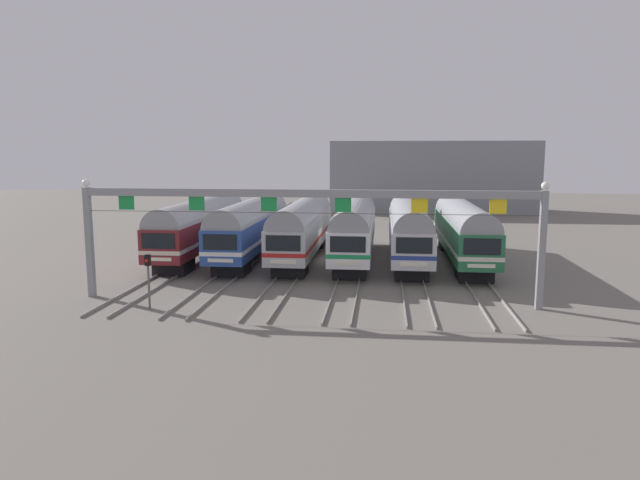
{
  "coord_description": "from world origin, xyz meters",
  "views": [
    {
      "loc": [
        4.35,
        -45.63,
        8.54
      ],
      "look_at": [
        -0.48,
        -1.92,
        1.86
      ],
      "focal_mm": 32.67,
      "sensor_mm": 36.0,
      "label": 1
    }
  ],
  "objects_px": {
    "commuter_train_green": "(463,228)",
    "commuter_train_maroon": "(201,224)",
    "commuter_train_blue": "(251,225)",
    "commuter_train_stainless": "(303,226)",
    "commuter_train_white": "(355,227)",
    "catenary_gantry": "(306,209)",
    "commuter_train_silver": "(408,227)",
    "yard_signal_mast": "(148,271)"
  },
  "relations": [
    {
      "from": "commuter_train_blue",
      "to": "catenary_gantry",
      "type": "bearing_deg",
      "value": -65.04
    },
    {
      "from": "commuter_train_maroon",
      "to": "commuter_train_white",
      "type": "height_order",
      "value": "same"
    },
    {
      "from": "commuter_train_blue",
      "to": "commuter_train_maroon",
      "type": "bearing_deg",
      "value": 180.0
    },
    {
      "from": "commuter_train_maroon",
      "to": "commuter_train_white",
      "type": "relative_size",
      "value": 1.0
    },
    {
      "from": "commuter_train_maroon",
      "to": "commuter_train_green",
      "type": "distance_m",
      "value": 20.95
    },
    {
      "from": "commuter_train_white",
      "to": "catenary_gantry",
      "type": "relative_size",
      "value": 0.69
    },
    {
      "from": "commuter_train_maroon",
      "to": "commuter_train_stainless",
      "type": "relative_size",
      "value": 1.0
    },
    {
      "from": "catenary_gantry",
      "to": "yard_signal_mast",
      "type": "relative_size",
      "value": 8.56
    },
    {
      "from": "catenary_gantry",
      "to": "commuter_train_green",
      "type": "bearing_deg",
      "value": 52.19
    },
    {
      "from": "commuter_train_silver",
      "to": "commuter_train_green",
      "type": "height_order",
      "value": "commuter_train_silver"
    },
    {
      "from": "commuter_train_blue",
      "to": "commuter_train_green",
      "type": "bearing_deg",
      "value": -0.01
    },
    {
      "from": "commuter_train_stainless",
      "to": "catenary_gantry",
      "type": "bearing_deg",
      "value": -81.18
    },
    {
      "from": "commuter_train_maroon",
      "to": "commuter_train_blue",
      "type": "relative_size",
      "value": 1.0
    },
    {
      "from": "commuter_train_maroon",
      "to": "commuter_train_blue",
      "type": "xyz_separation_m",
      "value": [
        4.19,
        0.0,
        0.0
      ]
    },
    {
      "from": "commuter_train_silver",
      "to": "yard_signal_mast",
      "type": "xyz_separation_m",
      "value": [
        -14.66,
        -15.78,
        -0.55
      ]
    },
    {
      "from": "commuter_train_blue",
      "to": "catenary_gantry",
      "type": "distance_m",
      "value": 15.13
    },
    {
      "from": "commuter_train_blue",
      "to": "commuter_train_green",
      "type": "distance_m",
      "value": 16.76
    },
    {
      "from": "catenary_gantry",
      "to": "yard_signal_mast",
      "type": "height_order",
      "value": "catenary_gantry"
    },
    {
      "from": "commuter_train_blue",
      "to": "commuter_train_stainless",
      "type": "relative_size",
      "value": 1.0
    },
    {
      "from": "commuter_train_silver",
      "to": "catenary_gantry",
      "type": "xyz_separation_m",
      "value": [
        -6.28,
        -13.5,
        2.67
      ]
    },
    {
      "from": "yard_signal_mast",
      "to": "commuter_train_blue",
      "type": "bearing_deg",
      "value": 82.44
    },
    {
      "from": "commuter_train_green",
      "to": "catenary_gantry",
      "type": "relative_size",
      "value": 0.69
    },
    {
      "from": "catenary_gantry",
      "to": "commuter_train_silver",
      "type": "bearing_deg",
      "value": 65.04
    },
    {
      "from": "commuter_train_stainless",
      "to": "catenary_gantry",
      "type": "relative_size",
      "value": 0.69
    },
    {
      "from": "commuter_train_white",
      "to": "commuter_train_silver",
      "type": "bearing_deg",
      "value": 0.0
    },
    {
      "from": "commuter_train_silver",
      "to": "commuter_train_green",
      "type": "distance_m",
      "value": 4.19
    },
    {
      "from": "commuter_train_white",
      "to": "commuter_train_green",
      "type": "height_order",
      "value": "commuter_train_white"
    },
    {
      "from": "commuter_train_stainless",
      "to": "commuter_train_white",
      "type": "xyz_separation_m",
      "value": [
        4.19,
        0.0,
        0.0
      ]
    },
    {
      "from": "commuter_train_stainless",
      "to": "yard_signal_mast",
      "type": "distance_m",
      "value": 16.99
    },
    {
      "from": "commuter_train_blue",
      "to": "commuter_train_white",
      "type": "height_order",
      "value": "same"
    },
    {
      "from": "commuter_train_maroon",
      "to": "yard_signal_mast",
      "type": "height_order",
      "value": "commuter_train_maroon"
    },
    {
      "from": "commuter_train_green",
      "to": "commuter_train_maroon",
      "type": "bearing_deg",
      "value": 179.99
    },
    {
      "from": "catenary_gantry",
      "to": "commuter_train_stainless",
      "type": "bearing_deg",
      "value": 98.82
    },
    {
      "from": "commuter_train_silver",
      "to": "commuter_train_green",
      "type": "bearing_deg",
      "value": -0.06
    },
    {
      "from": "commuter_train_maroon",
      "to": "yard_signal_mast",
      "type": "bearing_deg",
      "value": -82.44
    },
    {
      "from": "commuter_train_stainless",
      "to": "commuter_train_green",
      "type": "height_order",
      "value": "same"
    },
    {
      "from": "commuter_train_silver",
      "to": "catenary_gantry",
      "type": "height_order",
      "value": "catenary_gantry"
    },
    {
      "from": "commuter_train_stainless",
      "to": "commuter_train_maroon",
      "type": "bearing_deg",
      "value": 179.97
    },
    {
      "from": "commuter_train_maroon",
      "to": "commuter_train_green",
      "type": "xyz_separation_m",
      "value": [
        20.95,
        -0.0,
        -0.0
      ]
    },
    {
      "from": "catenary_gantry",
      "to": "commuter_train_maroon",
      "type": "bearing_deg",
      "value": 127.81
    },
    {
      "from": "commuter_train_maroon",
      "to": "commuter_train_silver",
      "type": "relative_size",
      "value": 1.0
    },
    {
      "from": "commuter_train_white",
      "to": "commuter_train_green",
      "type": "relative_size",
      "value": 1.0
    }
  ]
}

